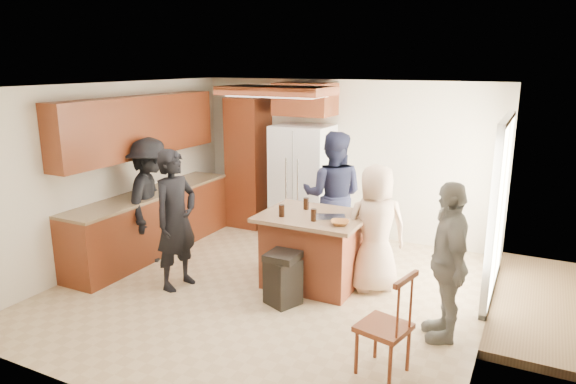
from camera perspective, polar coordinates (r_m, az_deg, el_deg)
The scene contains 12 objects.
person_front_left at distance 6.47m, azimuth -12.34°, elevation -3.02°, with size 0.64×0.47×1.76m, color black.
person_behind_left at distance 7.33m, azimuth 5.01°, elevation -0.38°, with size 0.89×0.55×1.84m, color #181A30.
person_behind_right at distance 6.34m, azimuth 9.70°, elevation -4.05°, with size 0.78×0.51×1.59m, color tan.
person_side_right at distance 5.42m, azimuth 17.32°, elevation -7.38°, with size 0.97×0.50×1.65m, color gray.
person_counter at distance 7.48m, azimuth -14.98°, elevation -0.85°, with size 1.13×0.53×1.76m, color black.
left_cabinetry at distance 7.77m, azimuth -15.29°, elevation 0.27°, with size 0.64×3.00×2.30m.
back_wall_units at distance 8.60m, azimuth -2.89°, elevation 4.96°, with size 1.80×0.60×2.45m.
refrigerator at distance 8.27m, azimuth 1.62°, elevation 1.22°, with size 0.90×0.76×1.80m.
kitchen_island at distance 6.51m, azimuth 2.77°, elevation -6.36°, with size 1.28×1.03×0.93m.
island_items at distance 6.17m, azimuth 4.39°, elevation -2.66°, with size 0.93×0.67×0.15m.
trash_bin at distance 6.06m, azimuth -0.57°, elevation -9.54°, with size 0.45×0.45×0.63m.
spindle_chair at distance 4.83m, azimuth 10.81°, elevation -14.61°, with size 0.50×0.50×0.99m.
Camera 1 is at (2.84, -5.19, 2.76)m, focal length 32.00 mm.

